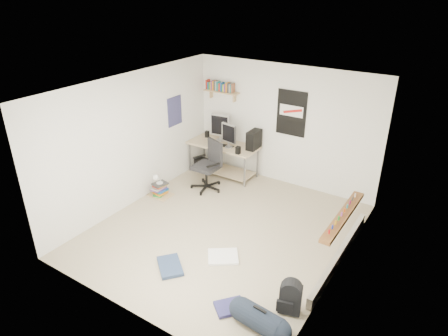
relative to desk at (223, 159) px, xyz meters
The scene contains 26 objects.
floor 2.24m from the desk, 56.60° to the right, with size 4.00×4.50×0.01m, color gray.
ceiling 3.08m from the desk, 56.60° to the right, with size 4.00×4.50×0.01m, color white.
back_wall 1.56m from the desk, 18.49° to the left, with size 4.00×0.01×2.50m, color silver.
left_wall 2.19m from the desk, 113.06° to the right, with size 0.01×4.50×2.50m, color silver.
right_wall 3.82m from the desk, 29.82° to the right, with size 0.01×4.50×2.50m, color silver.
desk is the anchor object (origin of this frame).
monitor_left 0.62m from the desk, 138.35° to the left, with size 0.43×0.11×0.47m, color #B1B2B7.
monitor_right 0.58m from the desk, 24.09° to the right, with size 0.37×0.09×0.40m, color #ADACB2.
pc_tower 0.88m from the desk, 12.75° to the left, with size 0.19×0.39×0.41m, color black.
keyboard 0.36m from the desk, 35.44° to the right, with size 0.40×0.14×0.02m, color black.
speaker_left 0.69m from the desk, 164.01° to the left, with size 0.08×0.08×0.16m, color black.
speaker_right 0.75m from the desk, 27.01° to the right, with size 0.09×0.09×0.17m, color black.
office_chair 0.77m from the desk, 83.81° to the right, with size 0.67×0.67×1.03m, color black.
wall_shelf 1.46m from the desk, 128.39° to the left, with size 0.80×0.22×0.24m, color tan.
poster_back_wall 1.85m from the desk, 15.61° to the left, with size 0.62×0.03×0.92m, color black.
poster_left_wall 1.52m from the desk, 139.81° to the right, with size 0.02×0.42×0.60m, color navy.
window 3.69m from the desk, 26.03° to the right, with size 0.10×1.50×1.26m, color brown.
baseboard_heater 3.54m from the desk, 26.00° to the right, with size 0.08×2.50×0.18m, color #B7B2A8.
backpack 4.18m from the desk, 44.77° to the right, with size 0.28×0.23×0.38m, color black.
duffel_bag 4.41m from the desk, 50.99° to the right, with size 0.30×0.30×0.59m, color black.
tshirt 3.00m from the desk, 56.89° to the right, with size 0.47×0.39×0.04m, color white.
jeans_a 3.34m from the desk, 70.88° to the right, with size 0.51×0.32×0.06m, color navy.
jeans_b 4.06m from the desk, 55.55° to the right, with size 0.39×0.29×0.05m, color navy.
book_stack 1.61m from the desk, 109.42° to the right, with size 0.49×0.40×0.33m, color brown.
desk_lamp 1.61m from the desk, 108.52° to the right, with size 0.13×0.22×0.22m, color silver.
subwoofer 0.59m from the desk, 169.49° to the right, with size 0.24×0.24×0.26m, color black.
Camera 1 is at (3.18, -4.88, 3.96)m, focal length 32.00 mm.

